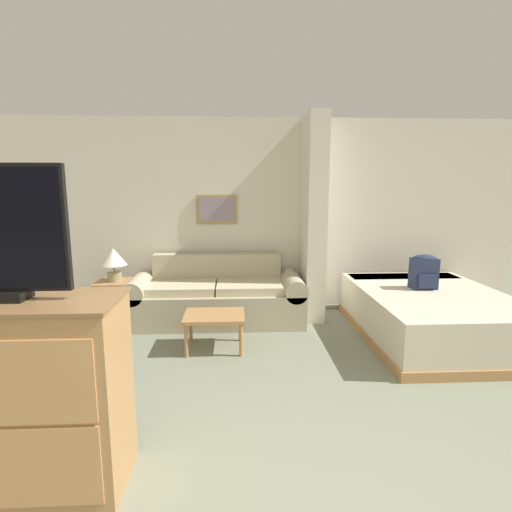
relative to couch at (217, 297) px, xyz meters
The scene contains 9 objects.
wall_back 1.27m from the couch, 36.92° to the left, with size 6.99×0.16×2.60m.
wall_partition_pillar 1.59m from the couch, ahead, with size 0.24×0.62×2.60m.
couch is the anchor object (origin of this frame).
coffee_table 0.90m from the couch, 88.90° to the right, with size 0.63×0.49×0.38m.
side_table 1.26m from the couch, behind, with size 0.45×0.45×0.55m.
table_lamp 1.36m from the couch, behind, with size 0.32×0.32×0.41m.
tv_dresser 3.03m from the couch, 108.90° to the right, with size 1.19×0.52×1.12m.
bed 2.57m from the couch, 15.35° to the right, with size 1.58×2.14×0.53m.
backpack 2.53m from the couch, 12.35° to the right, with size 0.28×0.21×0.40m.
Camera 1 is at (-0.40, -1.37, 1.71)m, focal length 28.00 mm.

